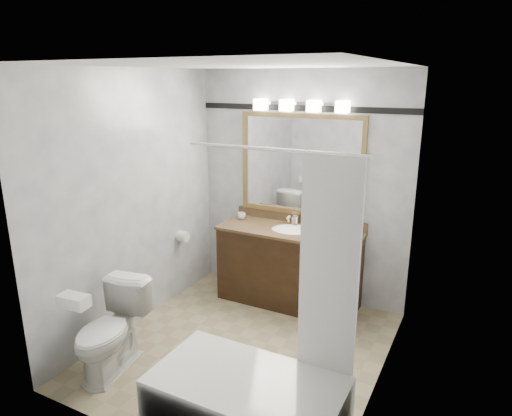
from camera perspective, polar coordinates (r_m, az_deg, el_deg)
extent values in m
cube|color=#998C68|center=(4.41, -1.49, -17.14)|extent=(2.40, 2.60, 0.01)
cube|color=white|center=(3.70, -1.78, 17.54)|extent=(2.40, 2.60, 0.01)
cube|color=silver|center=(5.01, 5.62, 2.57)|extent=(2.40, 0.01, 2.50)
cube|color=silver|center=(2.87, -14.45, -8.18)|extent=(2.40, 0.01, 2.50)
cube|color=silver|center=(4.56, -15.01, 0.75)|extent=(0.01, 2.60, 2.50)
cube|color=silver|center=(3.48, 16.06, -4.01)|extent=(0.01, 2.60, 2.50)
cube|color=black|center=(5.02, 4.11, -7.48)|extent=(1.50, 0.55, 0.82)
cube|color=brown|center=(4.87, 4.21, -2.88)|extent=(1.53, 0.58, 0.03)
cube|color=brown|center=(5.09, 5.43, -1.31)|extent=(1.53, 0.03, 0.10)
ellipsoid|color=white|center=(4.87, 4.20, -3.05)|extent=(0.44, 0.34, 0.14)
cube|color=olive|center=(4.87, 5.75, 11.42)|extent=(1.40, 0.04, 0.05)
cube|color=olive|center=(5.06, 5.43, -0.52)|extent=(1.40, 0.04, 0.05)
cube|color=olive|center=(5.22, -1.33, 5.98)|extent=(0.05, 0.04, 1.00)
cube|color=olive|center=(4.74, 13.20, 4.54)|extent=(0.05, 0.04, 1.00)
cube|color=white|center=(4.94, 5.61, 5.35)|extent=(1.30, 0.01, 1.00)
cube|color=silver|center=(4.85, 5.75, 12.88)|extent=(0.90, 0.05, 0.03)
cube|color=white|center=(4.99, 0.60, 12.81)|extent=(0.12, 0.12, 0.12)
cube|color=white|center=(4.87, 3.84, 12.70)|extent=(0.12, 0.12, 0.12)
cube|color=white|center=(4.75, 7.23, 12.53)|extent=(0.12, 0.12, 0.12)
cube|color=white|center=(4.66, 10.77, 12.32)|extent=(0.12, 0.12, 0.12)
cube|color=black|center=(4.88, 5.84, 12.31)|extent=(2.40, 0.01, 0.06)
cube|color=white|center=(3.42, -1.14, -23.61)|extent=(1.30, 0.72, 0.45)
cylinder|color=silver|center=(3.01, 2.16, 7.33)|extent=(1.30, 0.02, 0.02)
cube|color=white|center=(3.07, 9.11, -7.82)|extent=(0.40, 0.04, 1.55)
cylinder|color=white|center=(5.17, -9.11, -3.51)|extent=(0.11, 0.12, 0.12)
imported|color=white|center=(4.11, -17.74, -14.39)|extent=(0.53, 0.79, 0.75)
cube|color=white|center=(3.73, -21.82, -10.73)|extent=(0.24, 0.15, 0.09)
cylinder|color=black|center=(4.63, 8.92, -3.71)|extent=(0.19, 0.19, 0.02)
cylinder|color=black|center=(4.64, 9.33, -1.90)|extent=(0.16, 0.16, 0.27)
sphere|color=black|center=(4.60, 9.40, -0.28)|extent=(0.16, 0.16, 0.16)
cube|color=black|center=(4.54, 8.93, -1.10)|extent=(0.12, 0.12, 0.05)
cylinder|color=silver|center=(4.60, 8.83, -3.41)|extent=(0.06, 0.06, 0.06)
imported|color=white|center=(5.20, -1.84, -1.00)|extent=(0.09, 0.09, 0.07)
imported|color=white|center=(5.06, 4.77, -1.41)|extent=(0.06, 0.06, 0.10)
cube|color=beige|center=(4.94, 5.55, -2.32)|extent=(0.08, 0.06, 0.02)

